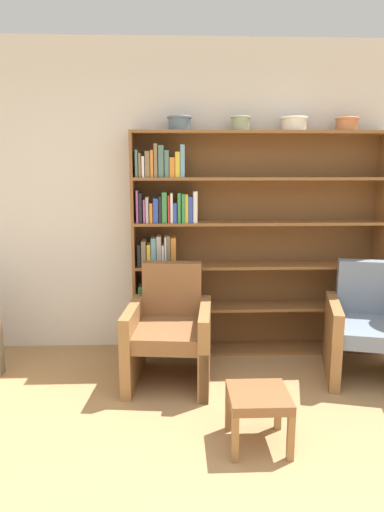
% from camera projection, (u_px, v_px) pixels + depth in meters
% --- Properties ---
extents(wall_back, '(12.00, 0.06, 2.75)m').
position_uv_depth(wall_back, '(225.00, 199.00, 4.14)').
color(wall_back, silver).
rests_on(wall_back, ground).
extents(bookshelf, '(2.22, 0.30, 1.96)m').
position_uv_depth(bookshelf, '(233.00, 246.00, 4.06)').
color(bookshelf, brown).
rests_on(bookshelf, ground).
extents(bowl_brass, '(0.21, 0.21, 0.12)m').
position_uv_depth(bowl_brass, '(180.00, 122.00, 3.81)').
color(bowl_brass, slate).
rests_on(bowl_brass, bookshelf).
extents(bowl_olive, '(0.17, 0.17, 0.12)m').
position_uv_depth(bowl_olive, '(240.00, 123.00, 3.83)').
color(bowl_olive, gray).
rests_on(bowl_olive, bookshelf).
extents(bowl_copper, '(0.23, 0.23, 0.12)m').
position_uv_depth(bowl_copper, '(294.00, 123.00, 3.85)').
color(bowl_copper, silver).
rests_on(bowl_copper, bookshelf).
extents(bowl_stoneware, '(0.20, 0.20, 0.12)m').
position_uv_depth(bowl_stoneware, '(347.00, 123.00, 3.87)').
color(bowl_stoneware, '#C67547').
rests_on(bowl_stoneware, bookshelf).
extents(armchair_leather, '(0.71, 0.74, 0.91)m').
position_uv_depth(armchair_leather, '(170.00, 331.00, 3.58)').
color(armchair_leather, olive).
rests_on(armchair_leather, ground).
extents(armchair_cushioned, '(0.78, 0.81, 0.91)m').
position_uv_depth(armchair_cushioned, '(369.00, 328.00, 3.64)').
color(armchair_cushioned, olive).
rests_on(armchair_cushioned, ground).
extents(footstool, '(0.36, 0.36, 0.34)m').
position_uv_depth(footstool, '(259.00, 402.00, 2.74)').
color(footstool, olive).
rests_on(footstool, ground).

